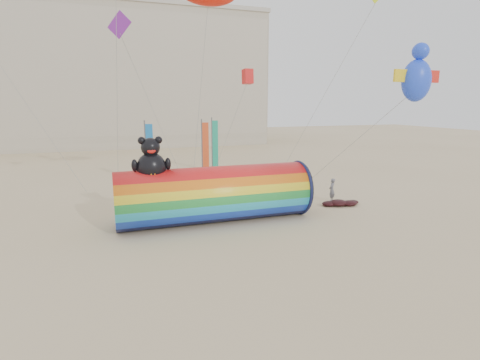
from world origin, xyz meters
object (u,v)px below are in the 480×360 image
object	(u,v)px
kite_handler	(332,190)
fabric_bundle	(341,203)
hotel_building	(63,77)
windsock_assembly	(215,193)

from	to	relation	value
kite_handler	fabric_bundle	bearing A→B (deg)	50.99
hotel_building	fabric_bundle	distance (m)	48.64
hotel_building	fabric_bundle	size ratio (longest dim) A/B	23.06
hotel_building	kite_handler	world-z (taller)	hotel_building
hotel_building	windsock_assembly	xyz separation A→B (m)	(11.25, -43.75, -8.69)
kite_handler	windsock_assembly	bearing A→B (deg)	-26.60
windsock_assembly	kite_handler	xyz separation A→B (m)	(8.57, 1.62, -0.84)
hotel_building	windsock_assembly	distance (m)	46.00
windsock_assembly	kite_handler	size ratio (longest dim) A/B	6.80
kite_handler	fabric_bundle	world-z (taller)	kite_handler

